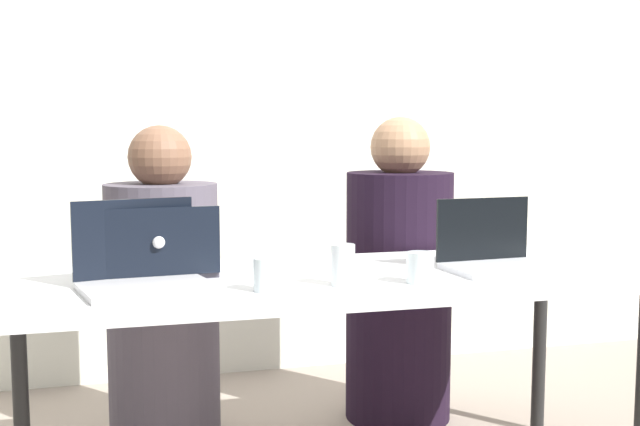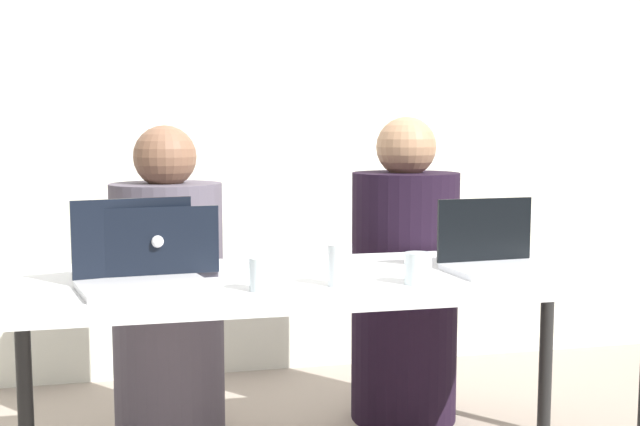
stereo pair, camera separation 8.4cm
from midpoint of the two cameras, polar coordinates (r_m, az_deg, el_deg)
name	(u,v)px [view 2 (the right image)]	position (r m, az deg, el deg)	size (l,w,h in m)	color
back_wall	(260,108)	(3.58, -3.92, 8.02)	(5.08, 0.10, 2.53)	white
desk	(325,293)	(2.31, 1.43, -6.11)	(1.95, 0.69, 0.71)	silver
person_on_left	(168,302)	(2.84, -10.66, -6.68)	(0.42, 0.42, 1.17)	#4C4551
person_on_right	(405,287)	(3.01, 7.25, -5.58)	(0.51, 0.51, 1.21)	black
laptop_front_left	(140,268)	(2.15, -12.46, -4.13)	(0.39, 0.33, 0.24)	#B5B4B6
laptop_back_left	(156,261)	(2.29, -11.40, -3.58)	(0.37, 0.26, 0.22)	#36333D
laptop_front_right	(496,255)	(2.42, 14.24, -3.12)	(0.35, 0.27, 0.22)	silver
water_glass_center	(339,268)	(2.11, 2.60, -4.20)	(0.07, 0.07, 0.12)	white
water_glass_left	(262,276)	(2.05, -3.31, -4.85)	(0.07, 0.07, 0.09)	silver
water_glass_right	(418,270)	(2.16, 8.57, -4.35)	(0.08, 0.08, 0.09)	silver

